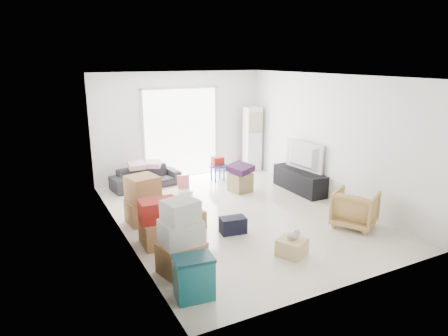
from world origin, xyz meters
TOP-DOWN VIEW (x-y plane):
  - room_shell at (0.00, 0.00)m, footprint 4.98×6.48m
  - sliding_door at (0.00, 2.98)m, footprint 2.10×0.04m
  - ac_tower at (1.95, 2.65)m, footprint 0.45×0.30m
  - tv_console at (2.00, 0.59)m, footprint 0.45×1.50m
  - television at (2.00, 0.59)m, footprint 0.78×1.21m
  - sofa at (-1.12, 2.50)m, footprint 1.68×0.68m
  - pillow_left at (-1.33, 2.51)m, footprint 0.42×0.34m
  - pillow_right at (-0.93, 2.46)m, footprint 0.41×0.38m
  - armchair at (1.64, -1.53)m, footprint 0.95×0.97m
  - storage_bins at (-1.90, -2.31)m, footprint 0.54×0.41m
  - box_stack_a at (-1.80, -1.62)m, footprint 0.71×0.64m
  - box_stack_b at (-1.80, -0.59)m, footprint 0.68×0.59m
  - box_stack_c at (-1.77, 0.42)m, footprint 0.66×0.61m
  - loose_box at (-1.04, -0.20)m, footprint 0.43×0.43m
  - duffel_bag at (-0.50, -0.77)m, footprint 0.49×0.33m
  - ottoman at (0.75, 1.18)m, footprint 0.51×0.51m
  - blanket at (0.75, 1.18)m, footprint 0.64×0.64m
  - kids_table at (0.65, 2.18)m, footprint 0.48×0.48m
  - toy_walker at (-0.44, 1.70)m, footprint 0.34×0.31m
  - wood_crate at (-0.06, -1.93)m, footprint 0.54×0.54m
  - plush_bunny at (-0.04, -1.92)m, footprint 0.26×0.15m

SIDE VIEW (x-z plane):
  - toy_walker at x=-0.44m, z-range -0.09..0.31m
  - wood_crate at x=-0.06m, z-range 0.00..0.27m
  - duffel_bag at x=-0.50m, z-range 0.00..0.29m
  - loose_box at x=-1.04m, z-range 0.00..0.32m
  - ottoman at x=0.75m, z-range 0.00..0.45m
  - tv_console at x=2.00m, z-range 0.00..0.50m
  - storage_bins at x=-1.90m, z-range 0.00..0.58m
  - sofa at x=-1.12m, z-range 0.00..0.64m
  - plush_bunny at x=-0.04m, z-range 0.26..0.39m
  - box_stack_b at x=-1.80m, z-range -0.03..0.75m
  - armchair at x=1.64m, z-range 0.00..0.75m
  - kids_table at x=0.65m, z-range 0.13..0.74m
  - box_stack_c at x=-1.77m, z-range -0.01..0.90m
  - box_stack_a at x=-1.80m, z-range -0.06..1.05m
  - blanket at x=0.75m, z-range 0.45..0.59m
  - television at x=2.00m, z-range 0.50..0.65m
  - pillow_right at x=-0.93m, z-range 0.64..0.75m
  - pillow_left at x=-1.33m, z-range 0.64..0.77m
  - ac_tower at x=1.95m, z-range 0.00..1.75m
  - sliding_door at x=0.00m, z-range 0.08..2.41m
  - room_shell at x=0.00m, z-range -0.24..2.94m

